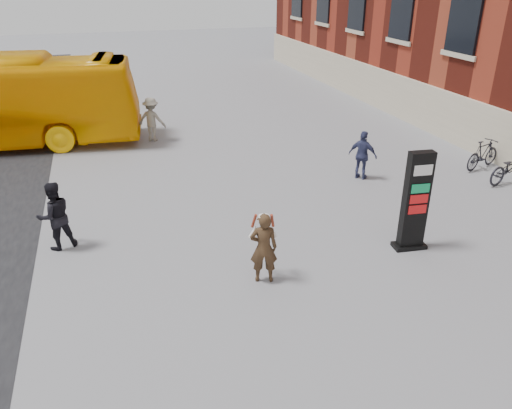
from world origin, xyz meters
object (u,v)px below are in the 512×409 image
object	(u,v)px
pedestrian_a	(55,216)
bike_7	(483,154)
pedestrian_c	(363,155)
pedestrian_b	(152,119)
bike_6	(511,167)
woman	(264,247)
info_pylon	(415,202)

from	to	relation	value
pedestrian_a	bike_7	size ratio (longest dim) A/B	1.02
pedestrian_c	bike_7	bearing A→B (deg)	-136.97
pedestrian_a	pedestrian_b	world-z (taller)	pedestrian_b
pedestrian_a	bike_6	world-z (taller)	pedestrian_a
pedestrian_a	pedestrian_b	xyz separation A→B (m)	(3.08, 7.61, 0.00)
woman	pedestrian_a	xyz separation A→B (m)	(-4.17, 2.73, 0.02)
woman	bike_6	distance (m)	9.36
info_pylon	bike_7	bearing A→B (deg)	42.52
info_pylon	pedestrian_c	size ratio (longest dim) A/B	1.56
info_pylon	bike_6	distance (m)	5.85
pedestrian_b	pedestrian_c	size ratio (longest dim) A/B	1.08
woman	pedestrian_b	xyz separation A→B (m)	(-1.09, 10.34, 0.02)
pedestrian_c	bike_7	distance (m)	4.24
pedestrian_b	pedestrian_c	xyz separation A→B (m)	(5.78, -5.84, -0.06)
bike_6	pedestrian_c	bearing A→B (deg)	56.17
woman	bike_7	size ratio (longest dim) A/B	0.96
pedestrian_a	bike_6	xyz separation A→B (m)	(13.07, 0.14, -0.34)
woman	bike_7	xyz separation A→B (m)	(8.90, 4.12, -0.31)
info_pylon	pedestrian_c	world-z (taller)	info_pylon
pedestrian_b	info_pylon	bearing A→B (deg)	144.59
pedestrian_a	bike_6	bearing A→B (deg)	161.51
bike_6	bike_7	distance (m)	1.25
info_pylon	bike_6	xyz separation A→B (m)	(5.19, 2.60, -0.70)
info_pylon	woman	size ratio (longest dim) A/B	1.52
bike_7	pedestrian_c	bearing A→B (deg)	67.30
bike_7	pedestrian_b	bearing A→B (deg)	40.58
woman	bike_7	bearing A→B (deg)	-140.19
woman	bike_6	world-z (taller)	woman
woman	pedestrian_c	world-z (taller)	woman
bike_6	pedestrian_b	bearing A→B (deg)	40.53
pedestrian_c	bike_6	bearing A→B (deg)	-152.93
pedestrian_c	bike_6	xyz separation A→B (m)	(4.22, -1.63, -0.28)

